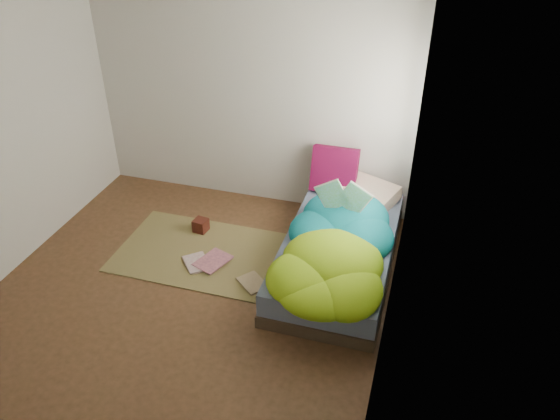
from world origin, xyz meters
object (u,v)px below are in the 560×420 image
object	(u,v)px
pillow_magenta	(334,170)
floor_book_a	(186,266)
open_book	(344,188)
floor_book_b	(203,257)
bed	(338,253)
wooden_box	(201,225)

from	to	relation	value
pillow_magenta	floor_book_a	xyz separation A→B (m)	(-1.15, -1.29, -0.56)
floor_book_a	open_book	bearing A→B (deg)	-18.88
pillow_magenta	floor_book_b	distance (m)	1.63
bed	pillow_magenta	size ratio (longest dim) A/B	4.19
pillow_magenta	floor_book_a	distance (m)	1.82
open_book	wooden_box	bearing A→B (deg)	178.38
pillow_magenta	floor_book_b	size ratio (longest dim) A/B	1.39
bed	open_book	xyz separation A→B (m)	(-0.02, 0.13, 0.64)
pillow_magenta	wooden_box	world-z (taller)	pillow_magenta
wooden_box	floor_book_b	size ratio (longest dim) A/B	0.39
bed	pillow_magenta	bearing A→B (deg)	105.61
pillow_magenta	floor_book_b	bearing A→B (deg)	-133.24
wooden_box	floor_book_b	xyz separation A→B (m)	(0.21, -0.43, -0.05)
wooden_box	floor_book_a	bearing A→B (deg)	-80.17
pillow_magenta	floor_book_b	xyz separation A→B (m)	(-1.05, -1.12, -0.55)
bed	floor_book_b	bearing A→B (deg)	-168.94
bed	floor_book_b	distance (m)	1.32
floor_book_a	floor_book_b	bearing A→B (deg)	18.58
pillow_magenta	wooden_box	size ratio (longest dim) A/B	3.53
bed	wooden_box	bearing A→B (deg)	173.29
bed	open_book	distance (m)	0.65
bed	wooden_box	distance (m)	1.51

